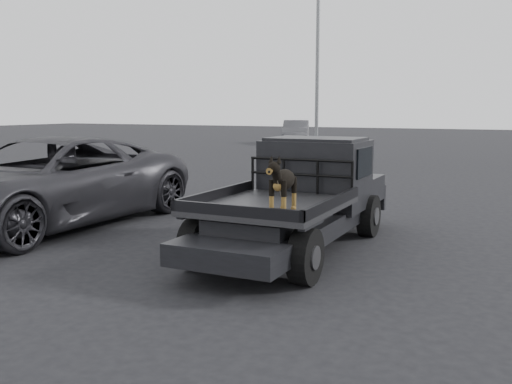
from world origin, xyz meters
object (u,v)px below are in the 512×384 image
at_px(dog, 283,184).
at_px(flatbed_ute, 295,222).
at_px(distant_car_a, 296,132).
at_px(parked_suv, 46,182).

bearing_deg(dog, flatbed_ute, 105.42).
xyz_separation_m(dog, distant_car_a, (-10.97, 27.80, -0.53)).
relative_size(dog, distant_car_a, 0.16).
bearing_deg(parked_suv, flatbed_ute, 5.43).
bearing_deg(dog, parked_suv, 168.52).
bearing_deg(distant_car_a, flatbed_ute, -87.62).
height_order(flatbed_ute, dog, dog).
bearing_deg(flatbed_ute, distant_car_a, 111.87).
height_order(flatbed_ute, distant_car_a, distant_car_a).
xyz_separation_m(flatbed_ute, parked_suv, (-5.12, -0.36, 0.41)).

